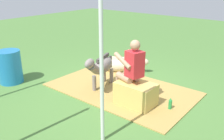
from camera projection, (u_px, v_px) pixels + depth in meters
ground_plane at (115, 90)px, 5.79m from camera, size 24.00×24.00×0.00m
hay_patch at (121, 89)px, 5.84m from camera, size 3.32×2.01×0.02m
hay_bale at (136, 94)px, 5.06m from camera, size 0.79×0.51×0.48m
person_seated at (131, 68)px, 5.00m from camera, size 0.71×0.53×1.36m
pony_standing at (101, 67)px, 5.70m from camera, size 0.60×1.31×0.91m
pony_lying at (120, 65)px, 6.90m from camera, size 1.30×0.90×0.42m
soda_bottle at (170, 104)px, 4.90m from camera, size 0.07×0.07×0.26m
water_barrel at (10, 67)px, 6.12m from camera, size 0.56×0.56×0.82m
tent_pole_left at (102, 68)px, 3.58m from camera, size 0.06×0.06×2.49m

